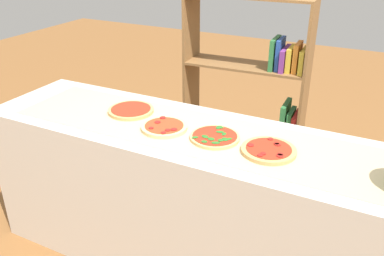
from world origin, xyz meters
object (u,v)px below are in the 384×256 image
object	(u,v)px
pizza_pepperoni_1	(164,127)
pizza_pepperoni_3	(269,150)
pizza_plain_0	(131,110)
bookshelf	(258,104)
pizza_spinach_2	(215,137)

from	to	relation	value
pizza_pepperoni_1	pizza_pepperoni_3	bearing A→B (deg)	0.56
pizza_pepperoni_3	pizza_plain_0	bearing A→B (deg)	173.28
pizza_pepperoni_3	bookshelf	size ratio (longest dim) A/B	0.18
pizza_pepperoni_3	bookshelf	bearing A→B (deg)	110.51
pizza_pepperoni_1	bookshelf	world-z (taller)	bookshelf
pizza_plain_0	pizza_pepperoni_3	distance (m)	0.92
pizza_pepperoni_1	pizza_pepperoni_3	size ratio (longest dim) A/B	0.94
pizza_plain_0	pizza_pepperoni_3	world-z (taller)	pizza_pepperoni_3
pizza_plain_0	bookshelf	size ratio (longest dim) A/B	0.18
pizza_plain_0	pizza_pepperoni_1	size ratio (longest dim) A/B	1.07
pizza_plain_0	pizza_spinach_2	world-z (taller)	pizza_spinach_2
pizza_spinach_2	bookshelf	xyz separation A→B (m)	(-0.10, 1.07, -0.22)
pizza_spinach_2	bookshelf	world-z (taller)	bookshelf
pizza_plain_0	bookshelf	xyz separation A→B (m)	(0.50, 0.97, -0.22)
bookshelf	pizza_pepperoni_1	bearing A→B (deg)	-100.54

